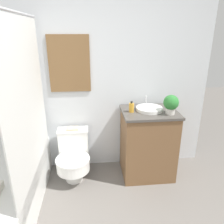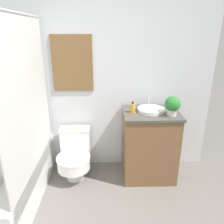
# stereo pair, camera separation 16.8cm
# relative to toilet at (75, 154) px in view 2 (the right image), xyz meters

# --- Properties ---
(wall_back) EXTENTS (3.28, 0.07, 2.50)m
(wall_back) POSITION_rel_toilet_xyz_m (0.16, 0.30, 0.94)
(wall_back) COLOR silver
(wall_back) RESTS_ON ground_plane
(shower_area) EXTENTS (0.64, 1.45, 1.98)m
(shower_area) POSITION_rel_toilet_xyz_m (-0.64, -0.45, -0.03)
(shower_area) COLOR white
(shower_area) RESTS_ON ground_plane
(toilet) EXTENTS (0.42, 0.57, 0.63)m
(toilet) POSITION_rel_toilet_xyz_m (0.00, 0.00, 0.00)
(toilet) COLOR white
(toilet) RESTS_ON ground_plane
(vanity) EXTENTS (0.68, 0.56, 0.90)m
(vanity) POSITION_rel_toilet_xyz_m (0.96, -0.01, 0.14)
(vanity) COLOR brown
(vanity) RESTS_ON ground_plane
(sink) EXTENTS (0.33, 0.36, 0.13)m
(sink) POSITION_rel_toilet_xyz_m (0.96, 0.01, 0.61)
(sink) COLOR white
(sink) RESTS_ON vanity
(soap_bottle) EXTENTS (0.06, 0.06, 0.14)m
(soap_bottle) POSITION_rel_toilet_xyz_m (0.73, -0.03, 0.64)
(soap_bottle) COLOR gold
(soap_bottle) RESTS_ON vanity
(potted_plant) EXTENTS (0.18, 0.18, 0.23)m
(potted_plant) POSITION_rel_toilet_xyz_m (1.18, -0.14, 0.71)
(potted_plant) COLOR beige
(potted_plant) RESTS_ON vanity
(book_on_tank) EXTENTS (0.15, 0.12, 0.02)m
(book_on_tank) POSITION_rel_toilet_xyz_m (0.00, 0.14, 0.32)
(book_on_tank) COLOR beige
(book_on_tank) RESTS_ON toilet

